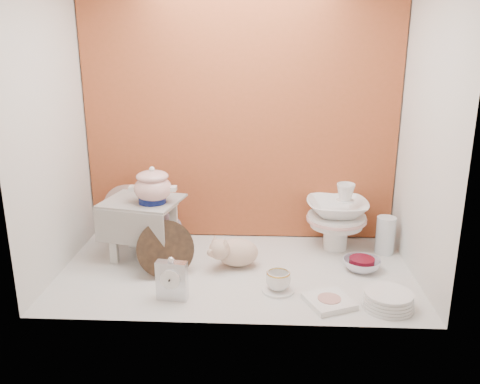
% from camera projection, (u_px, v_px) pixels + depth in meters
% --- Properties ---
extents(ground, '(1.80, 1.80, 0.00)m').
position_uv_depth(ground, '(236.00, 271.00, 2.56)').
color(ground, silver).
rests_on(ground, ground).
extents(niche_shell, '(1.86, 1.03, 1.53)m').
position_uv_depth(niche_shell, '(238.00, 84.00, 2.47)').
color(niche_shell, '#A54A29').
rests_on(niche_shell, ground).
extents(step_stool, '(0.45, 0.41, 0.33)m').
position_uv_depth(step_stool, '(144.00, 229.00, 2.69)').
color(step_stool, silver).
rests_on(step_stool, ground).
extents(soup_tureen, '(0.27, 0.27, 0.20)m').
position_uv_depth(soup_tureen, '(153.00, 185.00, 2.56)').
color(soup_tureen, white).
rests_on(soup_tureen, step_stool).
extents(cobalt_bowl, '(0.15, 0.15, 0.05)m').
position_uv_depth(cobalt_bowl, '(152.00, 198.00, 2.59)').
color(cobalt_bowl, '#0A134B').
rests_on(cobalt_bowl, step_stool).
extents(floral_platter, '(0.35, 0.16, 0.35)m').
position_uv_depth(floral_platter, '(129.00, 215.00, 2.86)').
color(floral_platter, silver).
rests_on(floral_platter, ground).
extents(blue_white_vase, '(0.29, 0.29, 0.27)m').
position_uv_depth(blue_white_vase, '(159.00, 223.00, 2.84)').
color(blue_white_vase, white).
rests_on(blue_white_vase, ground).
extents(lacquer_tray, '(0.32, 0.23, 0.27)m').
position_uv_depth(lacquer_tray, '(166.00, 249.00, 2.49)').
color(lacquer_tray, black).
rests_on(lacquer_tray, ground).
extents(mantel_clock, '(0.15, 0.07, 0.21)m').
position_uv_depth(mantel_clock, '(172.00, 279.00, 2.25)').
color(mantel_clock, silver).
rests_on(mantel_clock, ground).
extents(plush_pig, '(0.31, 0.23, 0.17)m').
position_uv_depth(plush_pig, '(237.00, 252.00, 2.59)').
color(plush_pig, tan).
rests_on(plush_pig, ground).
extents(teacup_saucer, '(0.18, 0.18, 0.01)m').
position_uv_depth(teacup_saucer, '(278.00, 290.00, 2.35)').
color(teacup_saucer, white).
rests_on(teacup_saucer, ground).
extents(gold_rim_teacup, '(0.14, 0.14, 0.09)m').
position_uv_depth(gold_rim_teacup, '(278.00, 280.00, 2.34)').
color(gold_rim_teacup, white).
rests_on(gold_rim_teacup, teacup_saucer).
extents(lattice_dish, '(0.25, 0.25, 0.03)m').
position_uv_depth(lattice_dish, '(329.00, 301.00, 2.24)').
color(lattice_dish, white).
rests_on(lattice_dish, ground).
extents(dinner_plate_stack, '(0.25, 0.25, 0.07)m').
position_uv_depth(dinner_plate_stack, '(388.00, 300.00, 2.20)').
color(dinner_plate_stack, white).
rests_on(dinner_plate_stack, ground).
extents(crystal_bowl, '(0.21, 0.21, 0.06)m').
position_uv_depth(crystal_bowl, '(362.00, 265.00, 2.57)').
color(crystal_bowl, silver).
rests_on(crystal_bowl, ground).
extents(clear_glass_vase, '(0.13, 0.13, 0.21)m').
position_uv_depth(clear_glass_vase, '(385.00, 235.00, 2.76)').
color(clear_glass_vase, silver).
rests_on(clear_glass_vase, ground).
extents(porcelain_tower, '(0.44, 0.44, 0.39)m').
position_uv_depth(porcelain_tower, '(337.00, 216.00, 2.79)').
color(porcelain_tower, white).
rests_on(porcelain_tower, ground).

